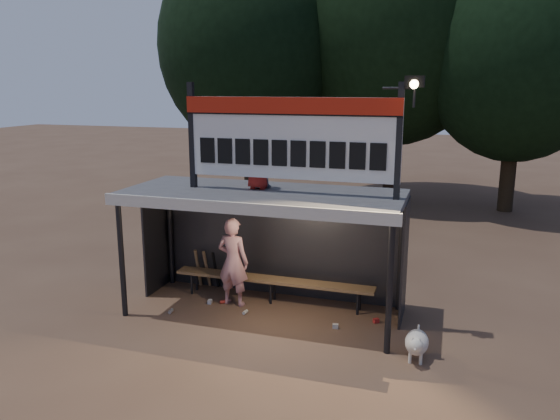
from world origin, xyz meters
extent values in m
plane|color=#4F3727|center=(0.00, 0.00, 0.00)|extent=(80.00, 80.00, 0.00)
imported|color=silver|center=(-0.68, 0.20, 0.86)|extent=(0.67, 0.48, 1.73)
imported|color=slate|center=(-0.17, 0.28, 2.80)|extent=(0.58, 0.54, 0.96)
imported|color=maroon|center=(-0.15, 0.18, 2.83)|extent=(0.50, 0.33, 1.02)
cube|color=#424245|center=(0.00, 0.00, 2.26)|extent=(5.00, 2.00, 0.12)
cube|color=silver|center=(0.00, -1.02, 2.22)|extent=(5.10, 0.06, 0.20)
cylinder|color=black|center=(-2.40, -0.90, 1.10)|extent=(0.10, 0.10, 2.20)
cylinder|color=black|center=(2.40, -0.90, 1.10)|extent=(0.10, 0.10, 2.20)
cylinder|color=black|center=(-2.40, 0.90, 1.10)|extent=(0.10, 0.10, 2.20)
cylinder|color=black|center=(2.40, 0.90, 1.10)|extent=(0.10, 0.10, 2.20)
cube|color=black|center=(0.00, 1.00, 1.10)|extent=(5.00, 0.04, 2.20)
cube|color=black|center=(-2.50, 0.50, 1.10)|extent=(0.04, 1.00, 2.20)
cube|color=black|center=(2.50, 0.50, 1.10)|extent=(0.04, 1.00, 2.20)
cylinder|color=black|center=(0.00, 1.00, 2.15)|extent=(5.00, 0.06, 0.06)
cube|color=black|center=(-1.35, 0.00, 3.27)|extent=(0.10, 0.10, 1.90)
cube|color=black|center=(2.35, 0.00, 3.27)|extent=(0.10, 0.10, 1.90)
cube|color=white|center=(0.50, 0.00, 3.27)|extent=(3.80, 0.08, 1.40)
cube|color=#AB1B0C|center=(0.50, -0.05, 3.83)|extent=(3.80, 0.04, 0.28)
cube|color=black|center=(0.50, -0.06, 3.68)|extent=(3.80, 0.02, 0.03)
cube|color=black|center=(-1.03, -0.05, 3.02)|extent=(0.27, 0.03, 0.45)
cube|color=black|center=(-0.69, -0.05, 3.02)|extent=(0.27, 0.03, 0.45)
cube|color=black|center=(-0.35, -0.05, 3.02)|extent=(0.27, 0.03, 0.45)
cube|color=black|center=(-0.01, -0.05, 3.02)|extent=(0.27, 0.03, 0.45)
cube|color=black|center=(0.33, -0.05, 3.02)|extent=(0.27, 0.03, 0.45)
cube|color=black|center=(0.67, -0.05, 3.02)|extent=(0.27, 0.03, 0.45)
cube|color=black|center=(1.01, -0.05, 3.02)|extent=(0.27, 0.03, 0.45)
cube|color=black|center=(1.35, -0.05, 3.02)|extent=(0.27, 0.03, 0.45)
cube|color=black|center=(1.69, -0.05, 3.02)|extent=(0.27, 0.03, 0.45)
cube|color=black|center=(2.03, -0.05, 3.02)|extent=(0.27, 0.03, 0.45)
cylinder|color=black|center=(2.30, 0.00, 4.12)|extent=(0.50, 0.04, 0.04)
cylinder|color=black|center=(2.55, 0.00, 3.97)|extent=(0.04, 0.04, 0.30)
cube|color=black|center=(2.55, -0.05, 4.22)|extent=(0.30, 0.22, 0.18)
sphere|color=#FFD88C|center=(2.55, -0.14, 4.18)|extent=(0.14, 0.14, 0.14)
cube|color=brown|center=(0.00, 0.55, 0.45)|extent=(4.00, 0.35, 0.06)
cylinder|color=black|center=(-1.70, 0.43, 0.23)|extent=(0.05, 0.05, 0.45)
cylinder|color=black|center=(-1.70, 0.67, 0.23)|extent=(0.05, 0.05, 0.45)
cylinder|color=black|center=(0.00, 0.43, 0.23)|extent=(0.05, 0.05, 0.45)
cylinder|color=black|center=(0.00, 0.67, 0.23)|extent=(0.05, 0.05, 0.45)
cylinder|color=black|center=(1.70, 0.43, 0.23)|extent=(0.05, 0.05, 0.45)
cylinder|color=black|center=(1.70, 0.67, 0.23)|extent=(0.05, 0.05, 0.45)
cylinder|color=black|center=(-4.00, 10.00, 1.87)|extent=(0.50, 0.50, 3.74)
ellipsoid|color=black|center=(-4.00, 10.00, 5.53)|extent=(6.46, 6.46, 7.48)
cylinder|color=black|center=(1.00, 11.50, 2.09)|extent=(0.50, 0.50, 4.18)
ellipsoid|color=black|center=(1.00, 11.50, 6.18)|extent=(7.22, 7.22, 8.36)
cylinder|color=#312415|center=(5.00, 10.50, 1.76)|extent=(0.50, 0.50, 3.52)
ellipsoid|color=black|center=(5.00, 10.50, 5.20)|extent=(6.08, 6.08, 7.04)
ellipsoid|color=silver|center=(2.86, -0.94, 0.27)|extent=(0.36, 0.58, 0.36)
sphere|color=white|center=(2.86, -1.22, 0.36)|extent=(0.22, 0.22, 0.22)
cone|color=beige|center=(2.86, -1.32, 0.34)|extent=(0.10, 0.10, 0.10)
cone|color=beige|center=(2.81, -1.24, 0.46)|extent=(0.06, 0.06, 0.07)
cone|color=beige|center=(2.91, -1.24, 0.46)|extent=(0.06, 0.06, 0.07)
cylinder|color=silver|center=(2.78, -1.12, 0.09)|extent=(0.05, 0.05, 0.18)
cylinder|color=beige|center=(2.94, -1.12, 0.09)|extent=(0.05, 0.05, 0.18)
cylinder|color=beige|center=(2.78, -0.76, 0.09)|extent=(0.05, 0.05, 0.18)
cylinder|color=beige|center=(2.94, -0.76, 0.09)|extent=(0.05, 0.05, 0.18)
cylinder|color=beige|center=(2.86, -0.64, 0.34)|extent=(0.04, 0.16, 0.14)
cylinder|color=olive|center=(-1.74, 0.82, 0.43)|extent=(0.07, 0.27, 0.84)
cylinder|color=#987147|center=(-1.54, 0.82, 0.43)|extent=(0.08, 0.30, 0.83)
cylinder|color=black|center=(-1.34, 0.82, 0.43)|extent=(0.08, 0.33, 0.83)
cube|color=#A91F1D|center=(2.08, 0.18, 0.04)|extent=(0.12, 0.12, 0.08)
cylinder|color=#B5B5BA|center=(-1.64, -0.56, 0.04)|extent=(0.07, 0.12, 0.07)
cube|color=beige|center=(1.43, -0.27, 0.04)|extent=(0.11, 0.09, 0.08)
cylinder|color=#B6291F|center=(-0.89, 0.16, 0.04)|extent=(0.13, 0.13, 0.07)
cube|color=#A5A6AA|center=(-1.13, 0.07, 0.04)|extent=(0.08, 0.11, 0.08)
cylinder|color=beige|center=(-0.30, -0.18, 0.04)|extent=(0.08, 0.13, 0.07)
camera|label=1|loc=(3.19, -9.01, 4.17)|focal=35.00mm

